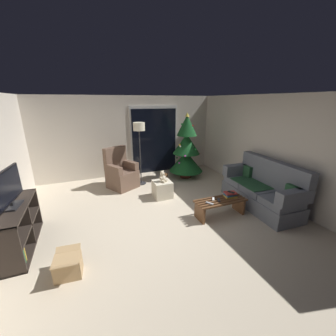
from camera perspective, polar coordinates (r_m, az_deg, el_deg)
ground_plane at (r=4.51m, az=-1.45°, el=-13.53°), size 7.00×7.00×0.00m
wall_back at (r=6.89m, az=-10.57°, el=8.42°), size 5.72×0.12×2.50m
wall_right at (r=5.64m, az=26.93°, el=4.71°), size 0.12×6.00×2.50m
patio_door_frame at (r=7.05m, az=-3.70°, el=7.66°), size 1.60×0.02×2.20m
patio_door_glass at (r=7.04m, az=-3.65°, el=7.24°), size 1.50×0.02×2.10m
couch at (r=5.28m, az=24.28°, el=-5.45°), size 0.89×1.98×1.08m
coffee_table at (r=4.61m, az=14.02°, el=-9.73°), size 1.10×0.40×0.37m
remote_white at (r=4.53m, az=12.23°, el=-8.25°), size 0.12×0.15×0.02m
remote_silver at (r=4.34m, az=11.24°, el=-9.38°), size 0.12×0.16×0.02m
remote_graphite at (r=4.51m, az=13.68°, el=-8.46°), size 0.11×0.16×0.02m
book_stack at (r=4.72m, az=16.57°, el=-6.96°), size 0.28×0.24×0.10m
cell_phone at (r=4.71m, az=16.78°, el=-6.31°), size 0.12×0.16×0.01m
christmas_tree at (r=6.53m, az=5.01°, el=4.95°), size 1.04×1.04×2.02m
armchair at (r=6.01m, az=-12.65°, el=-1.46°), size 0.93×0.93×1.13m
floor_lamp at (r=5.88m, az=-7.83°, el=9.50°), size 0.32×0.32×1.78m
media_shelf at (r=4.28m, az=-36.16°, el=-13.61°), size 0.40×1.40×0.75m
television at (r=4.04m, az=-37.34°, el=-4.43°), size 0.24×0.84×0.61m
ottoman at (r=5.33m, az=-1.55°, el=-5.78°), size 0.44×0.44×0.42m
teddy_bear_cream at (r=5.20m, az=-1.49°, el=-2.47°), size 0.21×0.22×0.29m
teddy_bear_chestnut_by_tree at (r=6.32m, az=-0.51°, el=-2.74°), size 0.21×0.22×0.29m
cardboard_box_open_near_shelf at (r=3.50m, az=-25.54°, el=-23.02°), size 0.37×0.48×0.34m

